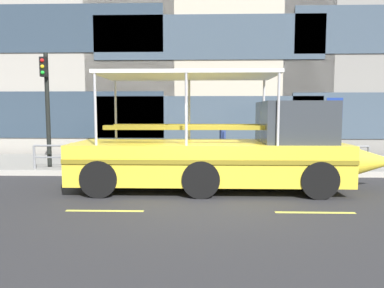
% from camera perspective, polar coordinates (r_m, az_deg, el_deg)
% --- Properties ---
extents(ground_plane, '(120.00, 120.00, 0.00)m').
position_cam_1_polar(ground_plane, '(9.29, 2.66, -8.85)').
color(ground_plane, '#2B2B2D').
extents(sidewalk, '(32.00, 4.80, 0.18)m').
position_cam_1_polar(sidewalk, '(14.77, 2.28, -3.21)').
color(sidewalk, gray).
rests_on(sidewalk, ground_plane).
extents(curb_edge, '(32.00, 0.18, 0.18)m').
position_cam_1_polar(curb_edge, '(12.31, 2.41, -4.92)').
color(curb_edge, '#B2ADA3').
rests_on(curb_edge, ground_plane).
extents(lane_centreline, '(25.80, 0.12, 0.01)m').
position_cam_1_polar(lane_centreline, '(8.04, 2.82, -11.07)').
color(lane_centreline, '#DBD64C').
rests_on(lane_centreline, ground_plane).
extents(curb_guardrail, '(12.22, 0.09, 0.90)m').
position_cam_1_polar(curb_guardrail, '(12.55, 1.17, -1.54)').
color(curb_guardrail, gray).
rests_on(curb_guardrail, sidewalk).
extents(traffic_light_pole, '(0.24, 0.46, 4.30)m').
position_cam_1_polar(traffic_light_pole, '(14.21, -22.83, 6.92)').
color(traffic_light_pole, black).
rests_on(traffic_light_pole, sidewalk).
extents(parking_sign, '(0.60, 0.12, 2.62)m').
position_cam_1_polar(parking_sign, '(14.06, 22.33, 3.63)').
color(parking_sign, '#4C4F54').
rests_on(parking_sign, sidewalk).
extents(duck_tour_boat, '(9.65, 2.52, 3.38)m').
position_cam_1_polar(duck_tour_boat, '(10.21, 5.86, -1.38)').
color(duck_tour_boat, yellow).
rests_on(duck_tour_boat, ground_plane).
extents(pedestrian_near_bow, '(0.37, 0.32, 1.59)m').
position_cam_1_polar(pedestrian_near_bow, '(14.17, 17.32, 0.48)').
color(pedestrian_near_bow, black).
rests_on(pedestrian_near_bow, sidewalk).
extents(pedestrian_mid_left, '(0.24, 0.46, 1.62)m').
position_cam_1_polar(pedestrian_mid_left, '(13.97, 5.05, 0.70)').
color(pedestrian_mid_left, black).
rests_on(pedestrian_mid_left, sidewalk).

